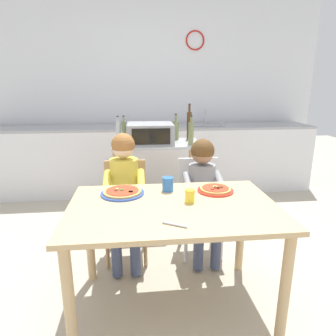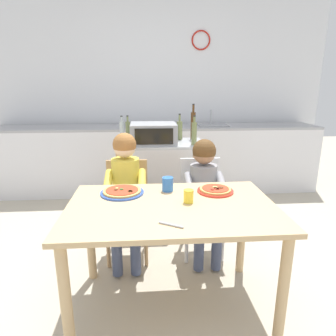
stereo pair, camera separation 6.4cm
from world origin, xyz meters
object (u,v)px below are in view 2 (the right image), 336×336
Objects in this scene: dining_chair_left at (127,202)px; bottle_squat_spirits at (180,130)px; bottle_clear_vinegar at (128,130)px; dining_table at (172,221)px; drinking_cup_yellow at (188,196)px; serving_spoon at (171,225)px; child_in_grey_shirt at (205,185)px; kitchen_island_cart at (160,169)px; bottle_tall_green_wine at (122,131)px; child_in_yellow_shirt at (126,185)px; pizza_plate_red_rimmed at (215,190)px; pizza_plate_blue_rimmed at (122,192)px; toaster_oven at (153,133)px; drinking_cup_blue at (168,184)px; bottle_brown_beer at (194,133)px; dining_chair_right at (201,199)px; bottle_dark_olive_oil at (193,125)px.

bottle_squat_spirits is at bearing 58.20° from dining_chair_left.
bottle_squat_spirits is 0.56m from bottle_clear_vinegar.
drinking_cup_yellow is (0.11, 0.03, 0.14)m from dining_table.
child_in_grey_shirt is at bearing 67.95° from serving_spoon.
kitchen_island_cart is 3.38× the size of bottle_tall_green_wine.
child_in_yellow_shirt is 0.72m from pizza_plate_red_rimmed.
pizza_plate_blue_rimmed is at bearing -86.24° from bottle_tall_green_wine.
child_in_yellow_shirt is 0.63m from child_in_grey_shirt.
bottle_tall_green_wine is at bearing 101.84° from serving_spoon.
drinking_cup_yellow reaches higher than pizza_plate_blue_rimmed.
bottle_tall_green_wine is (-0.33, 0.15, 0.01)m from toaster_oven.
drinking_cup_yellow is at bearing -62.87° from drinking_cup_blue.
bottle_brown_beer is 0.77m from bottle_tall_green_wine.
dining_table is 0.66m from child_in_grey_shirt.
kitchen_island_cart is 0.48m from bottle_squat_spirits.
bottle_tall_green_wine is at bearing 163.84° from kitchen_island_cart.
bottle_squat_spirits is (-0.11, 0.31, -0.01)m from bottle_brown_beer.
toaster_oven is 1.87× the size of pizza_plate_red_rimmed.
bottle_brown_beer is 0.36× the size of dining_chair_right.
bottle_dark_olive_oil is at bearing -1.64° from bottle_clear_vinegar.
dining_table is 1.20× the size of child_in_yellow_shirt.
bottle_squat_spirits is at bearing 36.13° from kitchen_island_cart.
bottle_squat_spirits is at bearing 61.45° from child_in_yellow_shirt.
serving_spoon is (-0.36, -1.50, -0.24)m from bottle_brown_beer.
dining_chair_left is at bearing -139.40° from bottle_brown_beer.
child_in_yellow_shirt is 4.30× the size of pizza_plate_red_rimmed.
bottle_clear_vinegar is (-0.27, 0.22, 0.00)m from toaster_oven.
bottle_brown_beer is 1.05m from pizza_plate_red_rimmed.
dining_chair_left reaches higher than dining_table.
bottle_squat_spirits reaches higher than bottle_clear_vinegar.
child_in_yellow_shirt is at bearing 151.09° from pizza_plate_red_rimmed.
pizza_plate_blue_rimmed is (-0.63, -0.47, 0.26)m from dining_chair_right.
child_in_yellow_shirt is 10.91× the size of drinking_cup_blue.
bottle_squat_spirits is 1.35m from pizza_plate_red_rimmed.
child_in_yellow_shirt is at bearing -107.28° from toaster_oven.
pizza_plate_red_rimmed is at bearing -92.18° from bottle_dark_olive_oil.
dining_table is at bearing -103.36° from bottle_dark_olive_oil.
bottle_clear_vinegar is at bearing 153.11° from bottle_brown_beer.
bottle_brown_beer is 0.28× the size of child_in_yellow_shirt.
bottle_clear_vinegar is 3.17× the size of drinking_cup_yellow.
bottle_brown_beer reaches higher than bottle_squat_spirits.
kitchen_island_cart is 0.91× the size of child_in_grey_shirt.
bottle_brown_beer is at bearing -26.89° from bottle_clear_vinegar.
bottle_squat_spirits is 3.38× the size of drinking_cup_yellow.
kitchen_island_cart is at bearing -155.00° from bottle_dark_olive_oil.
toaster_oven is at bearing 97.67° from drinking_cup_yellow.
bottle_dark_olive_oil is 1.37m from pizza_plate_red_rimmed.
dining_table is 0.64m from child_in_yellow_shirt.
bottle_tall_green_wine is at bearing 131.95° from dining_chair_right.
bottle_clear_vinegar is at bearing 104.26° from drinking_cup_blue.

